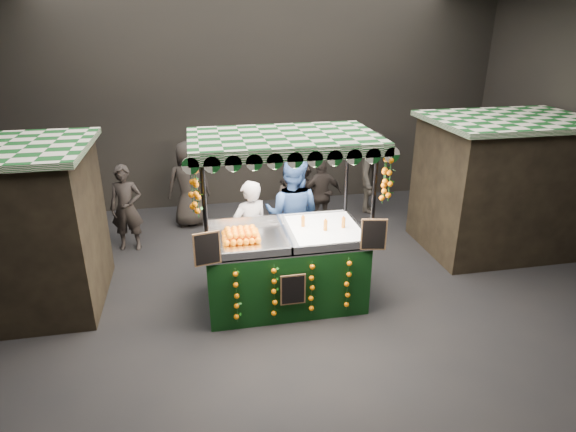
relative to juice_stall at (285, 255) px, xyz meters
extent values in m
plane|color=black|center=(0.10, -0.24, -0.85)|extent=(12.00, 12.00, 0.00)
cube|color=black|center=(0.10, 4.76, 1.65)|extent=(12.00, 0.10, 5.00)
cube|color=black|center=(4.50, 1.26, 0.40)|extent=(2.80, 2.00, 2.50)
cube|color=#104A19|center=(4.50, 1.26, 1.70)|extent=(3.00, 2.20, 0.10)
cube|color=black|center=(-0.01, 0.04, -0.30)|extent=(2.43, 1.33, 1.11)
cube|color=silver|center=(-0.01, 0.04, 0.28)|extent=(2.43, 1.33, 0.04)
cylinder|color=black|center=(-1.20, -0.59, 0.48)|extent=(0.06, 0.06, 2.65)
cylinder|color=black|center=(1.17, -0.59, 0.48)|extent=(0.06, 0.06, 2.65)
cylinder|color=black|center=(-1.20, 0.67, 0.48)|extent=(0.06, 0.06, 2.65)
cylinder|color=black|center=(1.17, 0.67, 0.48)|extent=(0.06, 0.06, 2.65)
cube|color=#104A19|center=(-0.01, 0.04, 1.85)|extent=(2.71, 1.60, 0.09)
cube|color=white|center=(0.65, 0.04, 0.35)|extent=(1.08, 1.19, 0.09)
cube|color=black|center=(-1.21, -0.65, 0.53)|extent=(0.37, 0.11, 0.49)
cube|color=black|center=(1.18, -0.65, 0.53)|extent=(0.37, 0.11, 0.49)
cube|color=black|center=(-0.01, -0.66, -0.24)|extent=(0.38, 0.03, 0.49)
imported|color=gray|center=(-0.45, 0.83, 0.07)|extent=(0.78, 0.65, 1.83)
imported|color=navy|center=(0.34, 1.13, 0.20)|extent=(1.26, 1.14, 2.10)
imported|color=#292321|center=(-2.66, 2.55, 0.01)|extent=(0.68, 0.50, 1.72)
imported|color=#2A2522|center=(0.59, 2.31, -0.06)|extent=(0.96, 0.91, 1.58)
imported|color=#282320|center=(1.32, 2.74, -0.06)|extent=(0.95, 0.45, 1.58)
imported|color=#282420|center=(2.74, 3.54, 0.11)|extent=(1.19, 1.42, 1.91)
imported|color=black|center=(-1.45, 3.54, 0.10)|extent=(0.99, 0.71, 1.89)
imported|color=black|center=(0.96, 3.07, -0.07)|extent=(1.25, 1.41, 1.55)
camera|label=1|loc=(-1.28, -6.64, 3.42)|focal=30.05mm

